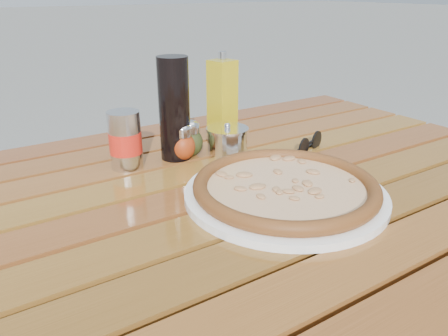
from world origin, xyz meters
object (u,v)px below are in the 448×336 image
table (230,221)px  pizza (286,186)px  plate (285,194)px  parmesan_tin (227,140)px  pepper_shaker (183,143)px  sunglasses (309,144)px  oregano_shaker (191,139)px  dark_bottle (174,109)px  olive_oil_cruet (222,99)px  soda_can (125,141)px

table → pizza: pizza is taller
plate → parmesan_tin: parmesan_tin is taller
plate → pepper_shaker: pepper_shaker is taller
pepper_shaker → sunglasses: bearing=-22.3°
oregano_shaker → dark_bottle: size_ratio=0.37×
dark_bottle → plate: bearing=-76.0°
olive_oil_cruet → dark_bottle: bearing=-157.4°
dark_bottle → olive_oil_cruet: bearing=22.6°
olive_oil_cruet → plate: bearing=-104.9°
pepper_shaker → dark_bottle: 0.07m
pizza → pepper_shaker: pepper_shaker is taller
soda_can → olive_oil_cruet: bearing=13.1°
pizza → oregano_shaker: bearing=97.5°
table → olive_oil_cruet: (0.15, 0.26, 0.17)m
plate → soda_can: bearing=122.3°
pizza → parmesan_tin: bearing=81.0°
oregano_shaker → sunglasses: size_ratio=0.76×
table → pepper_shaker: pepper_shaker is taller
plate → sunglasses: 0.26m
pepper_shaker → parmesan_tin: size_ratio=0.65×
pizza → olive_oil_cruet: bearing=75.1°
sunglasses → parmesan_tin: bearing=130.7°
plate → sunglasses: size_ratio=3.33×
parmesan_tin → pizza: bearing=-99.0°
table → pizza: (0.06, -0.10, 0.10)m
parmesan_tin → sunglasses: 0.19m
plate → oregano_shaker: oregano_shaker is taller
oregano_shaker → sunglasses: oregano_shaker is taller
table → olive_oil_cruet: size_ratio=6.67×
pepper_shaker → dark_bottle: size_ratio=0.37×
plate → soda_can: size_ratio=3.00×
olive_oil_cruet → sunglasses: 0.24m
table → pizza: size_ratio=3.24×
olive_oil_cruet → parmesan_tin: olive_oil_cruet is taller
table → plate: bearing=-59.7°
table → pepper_shaker: bearing=92.7°
soda_can → parmesan_tin: 0.23m
table → soda_can: (-0.13, 0.19, 0.13)m
oregano_shaker → olive_oil_cruet: 0.16m
sunglasses → table: bearing=173.2°
oregano_shaker → soda_can: 0.15m
dark_bottle → sunglasses: dark_bottle is taller
plate → dark_bottle: bearing=104.0°
plate → oregano_shaker: (-0.04, 0.28, 0.03)m
table → parmesan_tin: size_ratio=11.01×
parmesan_tin → table: bearing=-121.8°
pizza → olive_oil_cruet: (0.09, 0.35, 0.07)m
table → pepper_shaker: size_ratio=17.07×
sunglasses → plate: bearing=-162.6°
plate → dark_bottle: (-0.07, 0.29, 0.10)m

